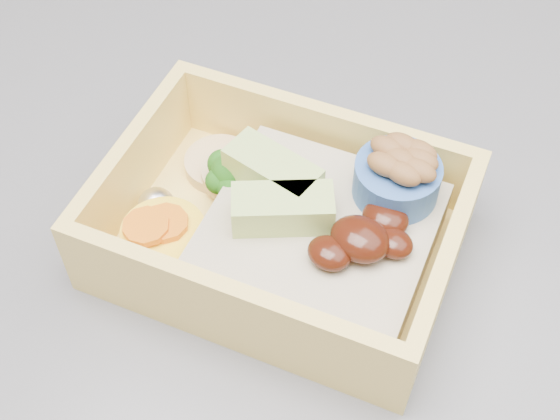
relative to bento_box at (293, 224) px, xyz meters
The scene contains 1 object.
bento_box is the anchor object (origin of this frame).
Camera 1 is at (0.01, -0.26, 1.31)m, focal length 50.00 mm.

